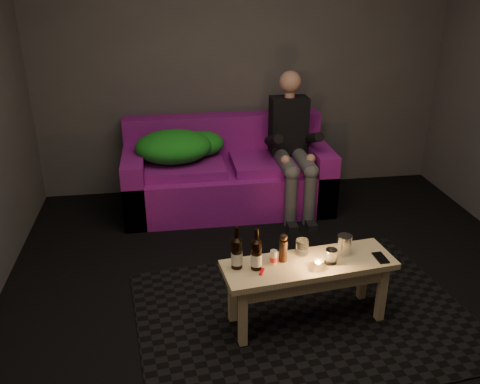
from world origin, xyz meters
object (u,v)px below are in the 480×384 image
at_px(steel_cup, 344,244).
at_px(beer_bottle_a, 237,253).
at_px(sofa, 227,176).
at_px(person, 292,142).
at_px(coffee_table, 308,273).
at_px(beer_bottle_b, 256,254).

bearing_deg(steel_cup, beer_bottle_a, -174.75).
height_order(beer_bottle_a, steel_cup, beer_bottle_a).
bearing_deg(sofa, beer_bottle_a, -95.30).
bearing_deg(steel_cup, person, 88.02).
bearing_deg(steel_cup, coffee_table, -163.58).
xyz_separation_m(beer_bottle_b, steel_cup, (0.58, 0.09, -0.04)).
bearing_deg(coffee_table, sofa, 98.64).
height_order(person, steel_cup, person).
xyz_separation_m(person, coffee_table, (-0.30, -1.69, -0.29)).
relative_size(sofa, beer_bottle_a, 6.89).
relative_size(person, coffee_table, 1.14).
bearing_deg(beer_bottle_b, beer_bottle_a, 165.00).
relative_size(beer_bottle_a, steel_cup, 2.19).
bearing_deg(beer_bottle_b, coffee_table, 3.70).
bearing_deg(sofa, beer_bottle_b, -91.75).
relative_size(beer_bottle_b, steel_cup, 2.13).
relative_size(sofa, beer_bottle_b, 7.06).
distance_m(coffee_table, beer_bottle_b, 0.38).
bearing_deg(coffee_table, steel_cup, 16.42).
xyz_separation_m(sofa, beer_bottle_b, (-0.06, -1.87, 0.24)).
bearing_deg(steel_cup, sofa, 106.56).
bearing_deg(beer_bottle_b, sofa, 88.25).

